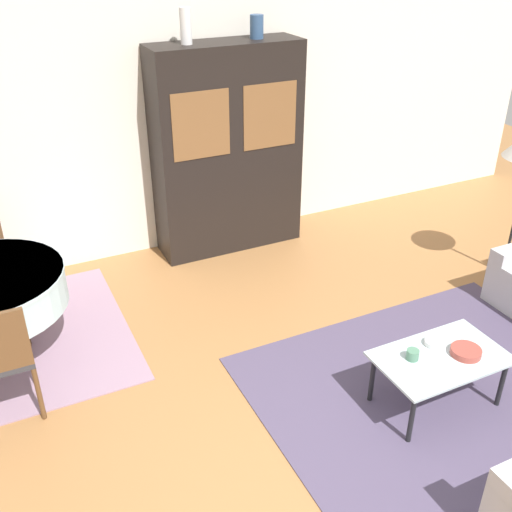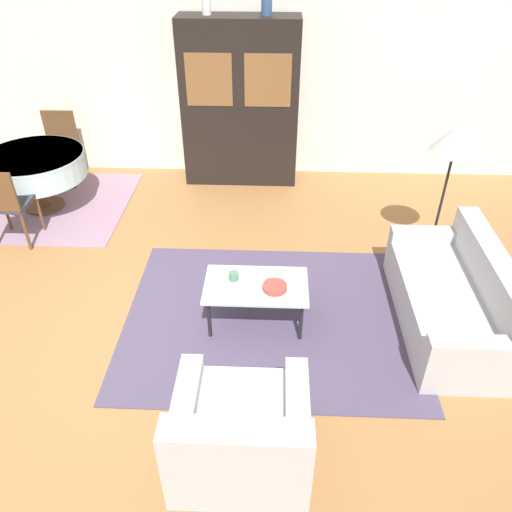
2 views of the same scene
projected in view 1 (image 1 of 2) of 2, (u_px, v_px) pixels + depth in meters
The scene contains 11 objects.
ground_plane at pixel (325, 495), 3.72m from camera, with size 14.00×14.00×0.00m, color #9E6B3D.
wall_back at pixel (140, 126), 5.91m from camera, with size 10.00×0.06×2.70m.
area_rug at pixel (442, 393), 4.52m from camera, with size 2.72×2.20×0.01m.
dining_rug at pixel (0, 348), 4.99m from camera, with size 2.10×1.89×0.01m.
coffee_table at pixel (440, 361), 4.24m from camera, with size 0.93×0.57×0.42m.
display_cabinet at pixel (227, 150), 6.13m from camera, with size 1.52×0.48×2.14m.
cup at pixel (413, 355), 4.18m from camera, with size 0.09×0.09×0.07m.
bowl at pixel (466, 352), 4.22m from camera, with size 0.22×0.22×0.05m.
bowl_small at pixel (435, 343), 4.32m from camera, with size 0.15×0.15×0.04m.
vase_tall at pixel (186, 26), 5.39m from camera, with size 0.11×0.11×0.32m.
vase_short at pixel (257, 27), 5.69m from camera, with size 0.13×0.13×0.22m.
Camera 1 is at (-1.48, -2.08, 3.11)m, focal length 42.00 mm.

